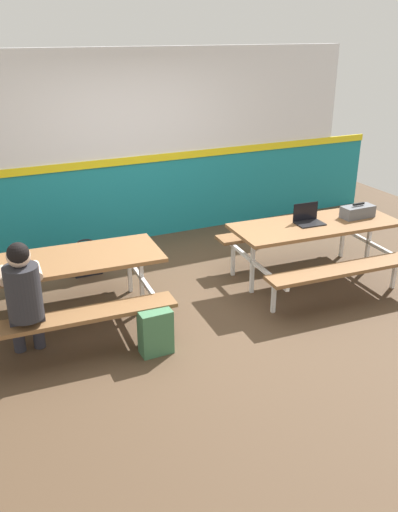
{
  "coord_description": "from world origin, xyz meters",
  "views": [
    {
      "loc": [
        -2.28,
        -4.79,
        2.81
      ],
      "look_at": [
        0.0,
        0.02,
        0.55
      ],
      "focal_mm": 37.67,
      "sensor_mm": 36.0,
      "label": 1
    }
  ],
  "objects_px": {
    "laptop_dark": "(308,219)",
    "backpack_dark": "(155,332)",
    "picnic_table_right": "(314,237)",
    "student_nearer": "(23,293)",
    "tote_bag_bright": "(87,260)",
    "toolbox_grey": "(358,212)",
    "picnic_table_left": "(63,274)"
  },
  "relations": [
    {
      "from": "toolbox_grey",
      "to": "student_nearer",
      "type": "bearing_deg",
      "value": -175.86
    },
    {
      "from": "backpack_dark",
      "to": "tote_bag_bright",
      "type": "height_order",
      "value": "backpack_dark"
    },
    {
      "from": "picnic_table_right",
      "to": "tote_bag_bright",
      "type": "xyz_separation_m",
      "value": [
        -2.37,
        1.34,
        -0.38
      ]
    },
    {
      "from": "student_nearer",
      "to": "tote_bag_bright",
      "type": "xyz_separation_m",
      "value": [
        0.94,
        1.66,
        -0.51
      ]
    },
    {
      "from": "laptop_dark",
      "to": "backpack_dark",
      "type": "distance_m",
      "value": 2.34
    },
    {
      "from": "student_nearer",
      "to": "backpack_dark",
      "type": "height_order",
      "value": "student_nearer"
    },
    {
      "from": "student_nearer",
      "to": "tote_bag_bright",
      "type": "relative_size",
      "value": 2.81
    },
    {
      "from": "picnic_table_right",
      "to": "tote_bag_bright",
      "type": "height_order",
      "value": "picnic_table_right"
    },
    {
      "from": "picnic_table_right",
      "to": "tote_bag_bright",
      "type": "bearing_deg",
      "value": 150.47
    },
    {
      "from": "picnic_table_left",
      "to": "picnic_table_right",
      "type": "distance_m",
      "value": 2.88
    },
    {
      "from": "toolbox_grey",
      "to": "picnic_table_left",
      "type": "bearing_deg",
      "value": 175.88
    },
    {
      "from": "laptop_dark",
      "to": "student_nearer",
      "type": "bearing_deg",
      "value": -173.66
    },
    {
      "from": "picnic_table_left",
      "to": "laptop_dark",
      "type": "distance_m",
      "value": 2.81
    },
    {
      "from": "laptop_dark",
      "to": "backpack_dark",
      "type": "relative_size",
      "value": 0.76
    },
    {
      "from": "backpack_dark",
      "to": "picnic_table_left",
      "type": "bearing_deg",
      "value": 126.79
    },
    {
      "from": "toolbox_grey",
      "to": "backpack_dark",
      "type": "relative_size",
      "value": 0.91
    },
    {
      "from": "laptop_dark",
      "to": "toolbox_grey",
      "type": "distance_m",
      "value": 0.66
    },
    {
      "from": "toolbox_grey",
      "to": "backpack_dark",
      "type": "height_order",
      "value": "toolbox_grey"
    },
    {
      "from": "student_nearer",
      "to": "laptop_dark",
      "type": "bearing_deg",
      "value": 6.34
    },
    {
      "from": "laptop_dark",
      "to": "tote_bag_bright",
      "type": "relative_size",
      "value": 0.77
    },
    {
      "from": "toolbox_grey",
      "to": "backpack_dark",
      "type": "distance_m",
      "value": 2.94
    },
    {
      "from": "picnic_table_left",
      "to": "picnic_table_right",
      "type": "relative_size",
      "value": 1.0
    },
    {
      "from": "picnic_table_right",
      "to": "student_nearer",
      "type": "distance_m",
      "value": 3.33
    },
    {
      "from": "picnic_table_right",
      "to": "laptop_dark",
      "type": "distance_m",
      "value": 0.23
    },
    {
      "from": "backpack_dark",
      "to": "tote_bag_bright",
      "type": "distance_m",
      "value": 1.99
    },
    {
      "from": "picnic_table_left",
      "to": "laptop_dark",
      "type": "relative_size",
      "value": 6.0
    },
    {
      "from": "tote_bag_bright",
      "to": "student_nearer",
      "type": "bearing_deg",
      "value": -119.56
    },
    {
      "from": "picnic_table_left",
      "to": "tote_bag_bright",
      "type": "bearing_deg",
      "value": 66.11
    },
    {
      "from": "picnic_table_right",
      "to": "laptop_dark",
      "type": "relative_size",
      "value": 6.0
    },
    {
      "from": "student_nearer",
      "to": "laptop_dark",
      "type": "xyz_separation_m",
      "value": [
        3.24,
        0.36,
        0.08
      ]
    },
    {
      "from": "student_nearer",
      "to": "toolbox_grey",
      "type": "height_order",
      "value": "student_nearer"
    },
    {
      "from": "toolbox_grey",
      "to": "backpack_dark",
      "type": "bearing_deg",
      "value": -167.92
    }
  ]
}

